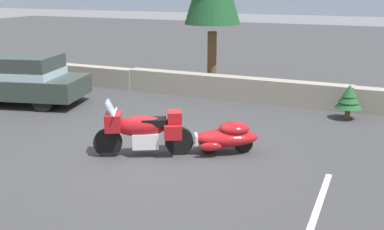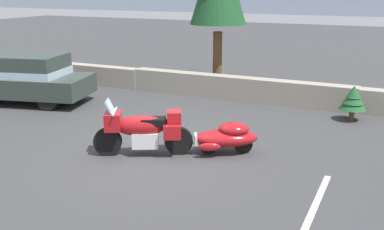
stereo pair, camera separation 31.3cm
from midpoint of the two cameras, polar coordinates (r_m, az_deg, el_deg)
ground_plane at (r=10.74m, az=-5.49°, el=-4.78°), size 80.00×80.00×0.00m
stone_guard_wall at (r=15.65m, az=5.18°, el=3.36°), size 24.00×0.59×0.80m
touring_motorcycle at (r=10.41m, az=-7.10°, el=-1.88°), size 2.11×1.37×1.33m
car_shaped_trailer at (r=10.55m, az=3.58°, el=-2.73°), size 2.12×1.35×0.76m
suv_at_left_edge at (r=16.17m, az=-22.12°, el=4.30°), size 5.13×3.03×1.63m
pine_sapling_near at (r=13.94m, az=18.73°, el=2.10°), size 0.78×0.78×1.04m
parking_stripe_marker at (r=8.25m, az=14.42°, el=-11.91°), size 0.12×3.60×0.01m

